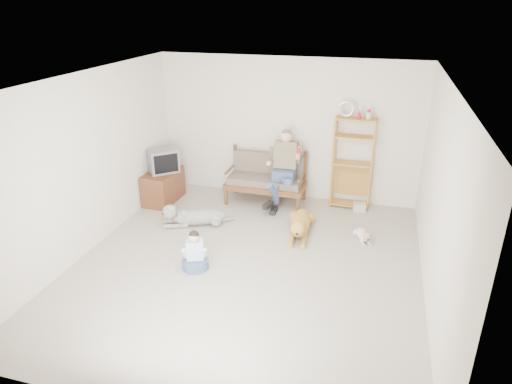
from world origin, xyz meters
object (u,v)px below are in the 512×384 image
(etagere, at_px, (352,162))
(golden_retriever, at_px, (300,224))
(tv_stand, at_px, (163,186))
(loveseat, at_px, (266,177))

(etagere, distance_m, golden_retriever, 1.67)
(etagere, relative_size, tv_stand, 2.18)
(tv_stand, height_order, golden_retriever, tv_stand)
(loveseat, relative_size, tv_stand, 1.64)
(etagere, xyz_separation_m, golden_retriever, (-0.70, -1.34, -0.71))
(loveseat, height_order, golden_retriever, loveseat)
(tv_stand, xyz_separation_m, golden_retriever, (2.81, -0.62, -0.13))
(tv_stand, bearing_deg, golden_retriever, -10.48)
(loveseat, distance_m, tv_stand, 2.01)
(loveseat, xyz_separation_m, tv_stand, (-1.93, -0.53, -0.19))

